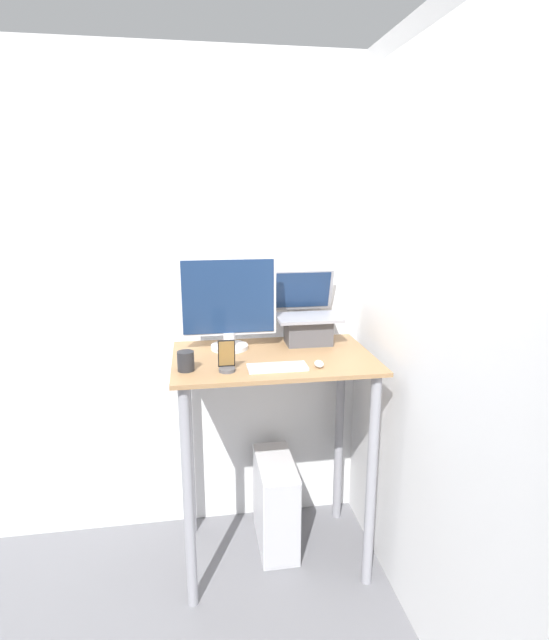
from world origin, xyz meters
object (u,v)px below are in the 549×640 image
object	(u,v)px
monitor	(229,306)
computer_tower	(276,503)
mouse	(319,364)
keyboard	(277,367)
cell_phone	(227,361)
laptop	(307,323)

from	to	relation	value
monitor	computer_tower	distance (m)	1.12
mouse	monitor	bearing A→B (deg)	137.85
keyboard	cell_phone	size ratio (longest dim) A/B	1.86
laptop	computer_tower	xyz separation A→B (m)	(-0.19, -0.10, -0.98)
mouse	computer_tower	xyz separation A→B (m)	(-0.15, 0.29, -0.89)
keyboard	cell_phone	xyz separation A→B (m)	(-0.23, 0.01, 0.04)
laptop	computer_tower	world-z (taller)	laptop
monitor	mouse	xyz separation A→B (m)	(0.38, -0.34, -0.21)
keyboard	mouse	size ratio (longest dim) A/B	4.05
laptop	mouse	size ratio (longest dim) A/B	5.57
mouse	cell_phone	distance (m)	0.42
cell_phone	laptop	bearing A→B (deg)	39.73
keyboard	mouse	distance (m)	0.19
cell_phone	computer_tower	bearing A→B (deg)	45.64
monitor	keyboard	bearing A→B (deg)	-60.63
monitor	cell_phone	world-z (taller)	monitor
laptop	computer_tower	distance (m)	1.00
monitor	computer_tower	bearing A→B (deg)	-14.46
keyboard	cell_phone	bearing A→B (deg)	177.72
keyboard	computer_tower	distance (m)	0.93
monitor	cell_phone	size ratio (longest dim) A/B	3.31
laptop	keyboard	bearing A→B (deg)	-120.34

